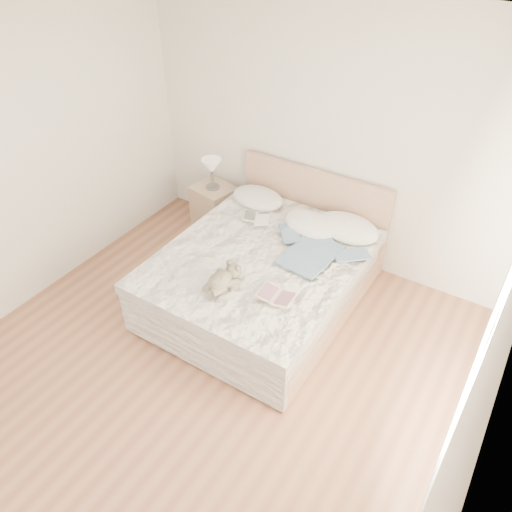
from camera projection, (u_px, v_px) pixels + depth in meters
The scene contains 15 objects.
floor at pixel (192, 377), 4.27m from camera, with size 4.00×4.50×0.00m, color brown.
ceiling at pixel (152, 48), 2.62m from camera, with size 4.00×4.50×0.00m, color silver.
wall_back at pixel (322, 136), 4.95m from camera, with size 4.00×0.02×2.70m, color silver.
wall_right at pixel (474, 376), 2.60m from camera, with size 0.02×4.50×2.70m, color silver.
window at pixel (490, 326), 2.74m from camera, with size 0.02×1.30×1.10m, color white.
bed at pixel (265, 274), 4.88m from camera, with size 1.72×2.14×1.00m.
nightstand at pixel (215, 208), 5.89m from camera, with size 0.45×0.40×0.56m, color tan.
table_lamp at pixel (212, 168), 5.56m from camera, with size 0.27×0.27×0.36m.
pillow_left at pixel (258, 198), 5.38m from camera, with size 0.60×0.42×0.18m, color silver.
pillow_middle at pixel (310, 224), 4.97m from camera, with size 0.58×0.40×0.17m, color white.
pillow_right at pixel (347, 228), 4.93m from camera, with size 0.66×0.46×0.20m, color white.
blouse at pixel (310, 254), 4.61m from camera, with size 0.65×0.69×0.03m, color #415D77, non-canonical shape.
photo_book at pixel (256, 218), 5.08m from camera, with size 0.30×0.21×0.02m, color white.
childrens_book at pixel (276, 296), 4.15m from camera, with size 0.32×0.22×0.02m, color beige.
teddy_bear at pixel (220, 286), 4.22m from camera, with size 0.23×0.33×0.17m, color #635B4B, non-canonical shape.
Camera 1 is at (1.93, -2.02, 3.44)m, focal length 35.00 mm.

